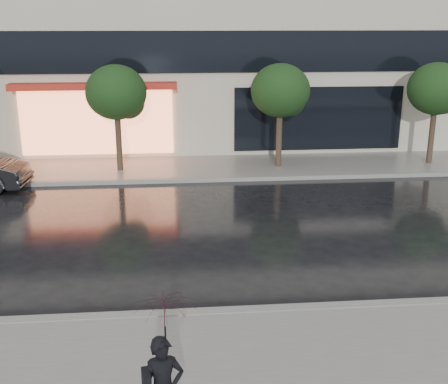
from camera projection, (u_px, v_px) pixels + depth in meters
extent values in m
plane|color=black|center=(224.00, 292.00, 11.80)|extent=(120.00, 120.00, 0.00)
cube|color=slate|center=(200.00, 168.00, 21.54)|extent=(60.00, 3.50, 0.12)
cube|color=gray|center=(229.00, 313.00, 10.83)|extent=(60.00, 0.25, 0.14)
cube|color=gray|center=(202.00, 180.00, 19.87)|extent=(60.00, 0.25, 0.14)
cube|color=black|center=(196.00, 52.00, 21.91)|extent=(28.00, 0.12, 1.60)
cube|color=#FF8C59|center=(97.00, 122.00, 22.34)|extent=(6.00, 0.10, 2.60)
cube|color=#B2271B|center=(94.00, 86.00, 21.60)|extent=(6.40, 0.70, 0.25)
cube|color=black|center=(318.00, 119.00, 23.13)|extent=(7.00, 0.10, 2.60)
cylinder|color=#33261C|center=(119.00, 144.00, 20.74)|extent=(0.22, 0.22, 2.20)
ellipsoid|color=black|center=(116.00, 92.00, 20.19)|extent=(2.20, 2.20, 1.98)
sphere|color=black|center=(128.00, 102.00, 20.53)|extent=(1.20, 1.20, 1.20)
cylinder|color=#33261C|center=(279.00, 141.00, 21.26)|extent=(0.22, 0.22, 2.20)
ellipsoid|color=black|center=(280.00, 90.00, 20.70)|extent=(2.20, 2.20, 1.98)
sphere|color=black|center=(290.00, 100.00, 21.04)|extent=(1.20, 1.20, 1.20)
cylinder|color=#33261C|center=(431.00, 138.00, 21.78)|extent=(0.22, 0.22, 2.20)
ellipsoid|color=black|center=(437.00, 89.00, 21.22)|extent=(2.20, 2.20, 1.98)
sphere|color=black|center=(443.00, 99.00, 21.56)|extent=(1.20, 1.20, 1.20)
imported|color=#3D0B20|center=(165.00, 323.00, 7.03)|extent=(0.95, 0.96, 0.74)
cylinder|color=black|center=(166.00, 353.00, 7.15)|extent=(0.02, 0.02, 0.75)
cube|color=black|center=(147.00, 383.00, 7.14)|extent=(0.15, 0.29, 0.32)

